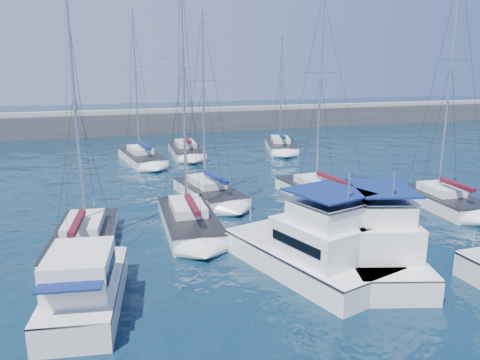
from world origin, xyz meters
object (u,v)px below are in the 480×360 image
object	(u,v)px
motor_yacht_stbd_inner	(372,244)
motor_yacht_port_outer	(84,289)
sailboat_mid_c	(209,192)
sailboat_back_c	(281,146)
sailboat_mid_a	(83,239)
sailboat_mid_b	(189,220)
sailboat_mid_d	(322,194)
motor_yacht_port_inner	(313,251)
sailboat_back_b	(186,151)
sailboat_mid_e	(444,200)
sailboat_back_a	(142,157)

from	to	relation	value
motor_yacht_stbd_inner	motor_yacht_port_outer	bearing A→B (deg)	-162.01
sailboat_mid_c	sailboat_back_c	size ratio (longest dim) A/B	1.04
sailboat_mid_a	sailboat_mid_b	xyz separation A→B (m)	(6.19, 1.35, 0.03)
sailboat_mid_c	sailboat_mid_d	xyz separation A→B (m)	(7.91, -3.03, -0.01)
motor_yacht_port_outer	sailboat_mid_d	xyz separation A→B (m)	(16.85, 11.44, -0.43)
sailboat_mid_c	sailboat_mid_b	bearing A→B (deg)	-123.59
sailboat_mid_b	sailboat_mid_c	world-z (taller)	sailboat_mid_b
sailboat_mid_c	sailboat_back_c	xyz separation A→B (m)	(13.31, 17.62, -0.01)
sailboat_mid_d	sailboat_mid_a	bearing A→B (deg)	-170.72
motor_yacht_port_outer	motor_yacht_stbd_inner	xyz separation A→B (m)	(13.70, 0.27, 0.19)
motor_yacht_port_outer	sailboat_mid_c	xyz separation A→B (m)	(8.94, 14.47, -0.43)
sailboat_mid_b	sailboat_mid_c	size ratio (longest dim) A/B	1.18
motor_yacht_port_inner	sailboat_back_b	world-z (taller)	sailboat_back_b
sailboat_mid_e	motor_yacht_port_inner	bearing A→B (deg)	-149.10
motor_yacht_port_inner	sailboat_mid_b	distance (m)	9.22
motor_yacht_port_inner	motor_yacht_stbd_inner	bearing A→B (deg)	-18.14
motor_yacht_port_inner	sailboat_mid_b	world-z (taller)	sailboat_mid_b
sailboat_back_c	sailboat_back_a	bearing A→B (deg)	-157.08
motor_yacht_port_inner	sailboat_mid_e	bearing A→B (deg)	10.18
motor_yacht_port_outer	sailboat_back_a	distance (m)	30.65
motor_yacht_port_outer	sailboat_back_a	size ratio (longest dim) A/B	0.47
motor_yacht_stbd_inner	motor_yacht_port_inner	bearing A→B (deg)	-165.19
motor_yacht_stbd_inner	sailboat_mid_c	bearing A→B (deg)	125.39
sailboat_mid_a	sailboat_mid_b	size ratio (longest dim) A/B	0.81
motor_yacht_stbd_inner	sailboat_mid_a	xyz separation A→B (m)	(-13.76, 6.88, -0.63)
sailboat_mid_b	motor_yacht_port_inner	bearing A→B (deg)	-58.61
sailboat_mid_a	sailboat_back_c	world-z (taller)	sailboat_back_c
sailboat_mid_d	sailboat_mid_b	bearing A→B (deg)	-169.63
motor_yacht_stbd_inner	sailboat_back_a	distance (m)	30.88
motor_yacht_stbd_inner	sailboat_mid_d	size ratio (longest dim) A/B	0.68
motor_yacht_stbd_inner	sailboat_mid_c	distance (m)	14.98
sailboat_mid_b	sailboat_back_a	bearing A→B (deg)	94.39
motor_yacht_port_outer	sailboat_mid_e	bearing A→B (deg)	25.91
sailboat_mid_d	motor_yacht_stbd_inner	bearing A→B (deg)	-110.67
sailboat_mid_b	sailboat_back_b	xyz separation A→B (m)	(4.80, 24.03, -0.02)
sailboat_back_a	sailboat_back_b	distance (m)	5.74
sailboat_back_a	sailboat_mid_e	bearing A→B (deg)	-58.72
sailboat_back_b	sailboat_mid_d	bearing A→B (deg)	-70.55
motor_yacht_stbd_inner	sailboat_mid_d	distance (m)	11.61
sailboat_mid_e	motor_yacht_stbd_inner	bearing A→B (deg)	-142.02
sailboat_mid_d	sailboat_back_a	bearing A→B (deg)	115.82
motor_yacht_port_outer	sailboat_mid_e	xyz separation A→B (m)	(24.14, 7.15, -0.38)
motor_yacht_port_inner	sailboat_mid_d	world-z (taller)	sailboat_mid_d
motor_yacht_port_outer	sailboat_back_c	size ratio (longest dim) A/B	0.55
sailboat_mid_b	sailboat_mid_c	bearing A→B (deg)	68.13
sailboat_mid_b	motor_yacht_port_outer	bearing A→B (deg)	-122.44
sailboat_mid_b	sailboat_mid_c	distance (m)	6.59
sailboat_mid_d	sailboat_back_b	world-z (taller)	sailboat_back_b
motor_yacht_port_outer	sailboat_back_c	bearing A→B (deg)	64.67
sailboat_mid_a	sailboat_back_c	size ratio (longest dim) A/B	0.99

